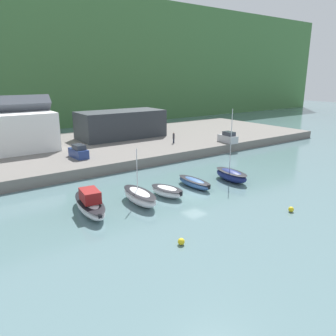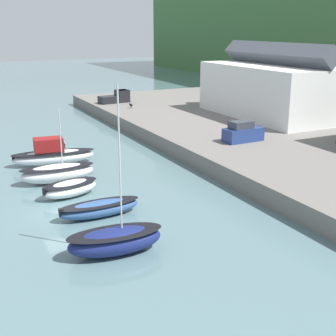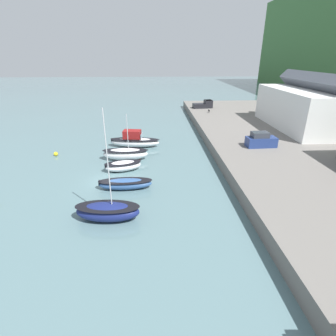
# 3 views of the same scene
# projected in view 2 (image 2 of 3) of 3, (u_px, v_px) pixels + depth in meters

# --- Properties ---
(ground_plane) EXTENTS (320.00, 320.00, 0.00)m
(ground_plane) POSITION_uv_depth(u_px,v_px,m) (61.00, 213.00, 34.21)
(ground_plane) COLOR slate
(harbor_clubhouse) EXTENTS (19.82, 11.12, 9.52)m
(harbor_clubhouse) POSITION_uv_depth(u_px,v_px,m) (274.00, 89.00, 61.54)
(harbor_clubhouse) COLOR white
(harbor_clubhouse) RESTS_ON quay_promenade
(moored_boat_0) EXTENTS (3.37, 8.28, 2.69)m
(moored_boat_0) POSITION_uv_depth(u_px,v_px,m) (53.00, 155.00, 45.89)
(moored_boat_0) COLOR silver
(moored_boat_0) RESTS_ON ground_plane
(moored_boat_1) EXTENTS (2.53, 6.51, 6.48)m
(moored_boat_1) POSITION_uv_depth(u_px,v_px,m) (58.00, 173.00, 40.64)
(moored_boat_1) COLOR white
(moored_boat_1) RESTS_ON ground_plane
(moored_boat_2) EXTENTS (3.27, 5.07, 1.28)m
(moored_boat_2) POSITION_uv_depth(u_px,v_px,m) (70.00, 188.00, 37.36)
(moored_boat_2) COLOR white
(moored_boat_2) RESTS_ON ground_plane
(moored_boat_3) EXTENTS (2.02, 6.01, 1.15)m
(moored_boat_3) POSITION_uv_depth(u_px,v_px,m) (99.00, 208.00, 33.40)
(moored_boat_3) COLOR #33568E
(moored_boat_3) RESTS_ON ground_plane
(moored_boat_4) EXTENTS (2.84, 5.99, 10.08)m
(moored_boat_4) POSITION_uv_depth(u_px,v_px,m) (115.00, 240.00, 27.84)
(moored_boat_4) COLOR navy
(moored_boat_4) RESTS_ON ground_plane
(parked_car_0) EXTENTS (2.00, 4.28, 2.16)m
(parked_car_0) POSITION_uv_depth(u_px,v_px,m) (243.00, 133.00, 48.29)
(parked_car_0) COLOR navy
(parked_car_0) RESTS_ON quay_promenade
(pickup_truck_0) EXTENTS (2.44, 4.91, 1.90)m
(pickup_truck_0) POSITION_uv_depth(u_px,v_px,m) (117.00, 97.00, 72.95)
(pickup_truck_0) COLOR black
(pickup_truck_0) RESTS_ON quay_promenade
(dog_on_quay) EXTENTS (0.88, 0.43, 0.68)m
(dog_on_quay) POSITION_uv_depth(u_px,v_px,m) (131.00, 105.00, 68.07)
(dog_on_quay) COLOR black
(dog_on_quay) RESTS_ON quay_promenade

